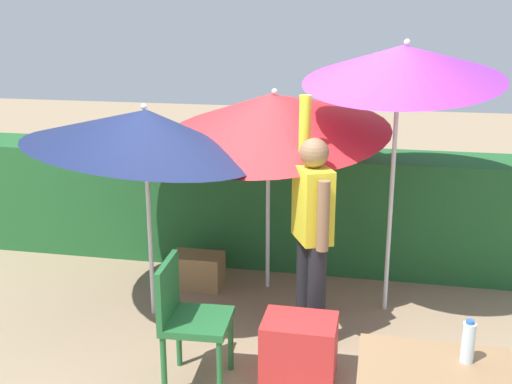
% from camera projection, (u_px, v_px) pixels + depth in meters
% --- Properties ---
extents(ground_plane, '(24.00, 24.00, 0.00)m').
position_uv_depth(ground_plane, '(249.00, 335.00, 5.05)').
color(ground_plane, '#9E8466').
extents(hedge_row, '(8.00, 0.70, 1.14)m').
position_uv_depth(hedge_row, '(282.00, 207.00, 6.42)').
color(hedge_row, '#23602D').
rests_on(hedge_row, ground_plane).
extents(umbrella_rainbow, '(1.59, 1.60, 2.39)m').
position_uv_depth(umbrella_rainbow, '(403.00, 63.00, 4.89)').
color(umbrella_rainbow, silver).
rests_on(umbrella_rainbow, ground_plane).
extents(umbrella_orange, '(2.08, 2.08, 2.01)m').
position_uv_depth(umbrella_orange, '(271.00, 114.00, 5.46)').
color(umbrella_orange, silver).
rests_on(umbrella_orange, ground_plane).
extents(umbrella_yellow, '(1.91, 1.89, 1.89)m').
position_uv_depth(umbrella_yellow, '(145.00, 130.00, 4.99)').
color(umbrella_yellow, silver).
rests_on(umbrella_yellow, ground_plane).
extents(person_vendor, '(0.35, 0.54, 1.88)m').
position_uv_depth(person_vendor, '(312.00, 225.00, 4.76)').
color(person_vendor, black).
rests_on(person_vendor, ground_plane).
extents(chair_plastic, '(0.46, 0.46, 0.89)m').
position_uv_depth(chair_plastic, '(187.00, 315.00, 4.28)').
color(chair_plastic, '#236633').
rests_on(chair_plastic, ground_plane).
extents(cooler_box, '(0.51, 0.39, 0.45)m').
position_uv_depth(cooler_box, '(299.00, 349.00, 4.40)').
color(cooler_box, red).
rests_on(cooler_box, ground_plane).
extents(crate_cardboard, '(0.47, 0.29, 0.32)m').
position_uv_depth(crate_cardboard, '(197.00, 270.00, 5.88)').
color(crate_cardboard, '#9E7A4C').
rests_on(crate_cardboard, ground_plane).
extents(folding_table, '(0.80, 0.60, 0.73)m').
position_uv_depth(folding_table, '(436.00, 384.00, 3.26)').
color(folding_table, '#4C4C51').
rests_on(folding_table, ground_plane).
extents(bottle_water, '(0.07, 0.07, 0.24)m').
position_uv_depth(bottle_water, '(468.00, 342.00, 3.28)').
color(bottle_water, silver).
rests_on(bottle_water, folding_table).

